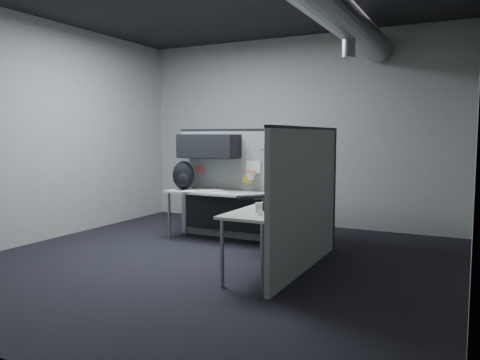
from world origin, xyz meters
The scene contains 12 objects.
room centered at (0.56, 0.00, 2.10)m, with size 5.62×5.62×3.22m.
partition_back centered at (-0.25, 1.23, 1.00)m, with size 2.44×0.42×1.63m.
partition_right centered at (1.10, 0.22, 0.82)m, with size 0.07×2.23×1.63m.
desk centered at (0.15, 0.70, 0.61)m, with size 2.31×2.11×0.73m.
monitor centered at (0.74, 0.88, 0.96)m, with size 0.54×0.54×0.44m.
keyboard centered at (0.26, 0.58, 0.75)m, with size 0.37×0.41×0.04m.
mouse centered at (0.76, 0.22, 0.75)m, with size 0.24×0.25×0.04m.
phone centered at (0.84, -0.19, 0.77)m, with size 0.28×0.29×0.10m.
bottles centered at (0.93, -0.55, 0.76)m, with size 0.12×0.17×0.07m.
cup centered at (0.79, -0.41, 0.78)m, with size 0.07×0.07×0.10m, color #BDB4A7.
papers centered at (-0.63, 0.96, 0.74)m, with size 0.71×0.58×0.01m.
backpack centered at (-1.07, 0.98, 0.94)m, with size 0.39×0.35×0.42m.
Camera 1 is at (2.80, -4.82, 1.53)m, focal length 35.00 mm.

